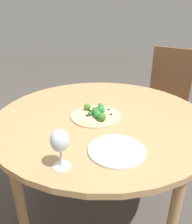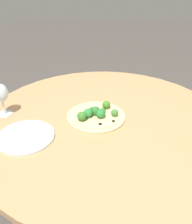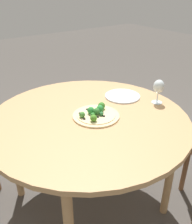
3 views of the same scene
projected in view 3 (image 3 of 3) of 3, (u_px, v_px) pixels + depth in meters
ground_plane at (90, 202)px, 1.83m from camera, size 12.00×12.00×0.00m
dining_table at (88, 126)px, 1.52m from camera, size 1.21×1.21×0.72m
pizza at (96, 114)px, 1.49m from camera, size 0.28×0.28×0.06m
wine_glass at (159, 87)px, 1.61m from camera, size 0.07×0.07×0.16m
plate_near at (122, 96)px, 1.74m from camera, size 0.25×0.25×0.01m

